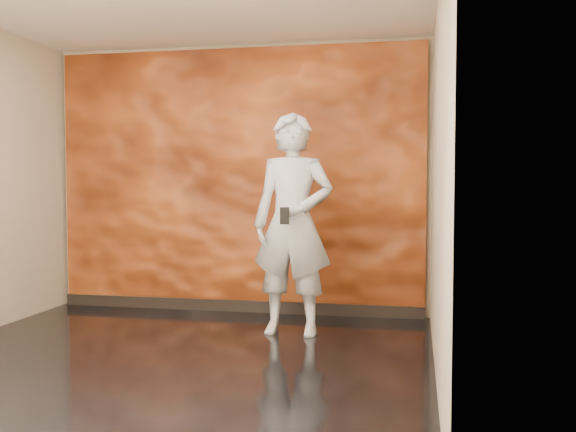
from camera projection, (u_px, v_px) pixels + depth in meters
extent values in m
cube|color=black|center=(167.00, 362.00, 4.89)|extent=(4.00, 4.00, 0.01)
cube|color=tan|center=(238.00, 179.00, 6.77)|extent=(4.00, 0.02, 2.80)
cube|color=tan|center=(438.00, 177.00, 4.42)|extent=(0.02, 4.00, 2.80)
cube|color=#D45D1F|center=(237.00, 181.00, 6.73)|extent=(3.90, 0.06, 2.75)
cube|color=black|center=(237.00, 306.00, 6.76)|extent=(3.90, 0.04, 0.12)
imported|color=#9CA0AB|center=(293.00, 224.00, 5.73)|extent=(0.74, 0.50, 1.98)
cube|color=black|center=(285.00, 216.00, 5.46)|extent=(0.08, 0.02, 0.15)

